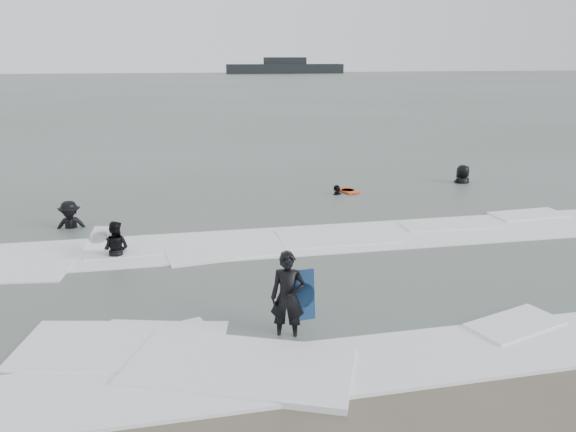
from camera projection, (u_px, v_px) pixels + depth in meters
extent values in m
plane|color=brown|center=(343.00, 349.00, 10.14)|extent=(320.00, 320.00, 0.00)
plane|color=#47544C|center=(191.00, 89.00, 85.48)|extent=(320.00, 320.00, 0.00)
imported|color=black|center=(288.00, 339.00, 10.50)|extent=(0.73, 0.59, 1.75)
imported|color=black|center=(117.00, 257.00, 14.76)|extent=(0.91, 0.81, 1.54)
imported|color=black|center=(71.00, 230.00, 17.00)|extent=(1.17, 0.71, 1.77)
imported|color=black|center=(337.00, 196.00, 21.18)|extent=(0.99, 0.77, 1.57)
imported|color=black|center=(462.00, 184.00, 23.06)|extent=(1.08, 0.83, 1.96)
cube|color=white|center=(353.00, 365.00, 9.57)|extent=(30.03, 2.32, 0.07)
cube|color=white|center=(281.00, 242.00, 15.78)|extent=(30.00, 2.60, 0.09)
cube|color=black|center=(285.00, 69.00, 155.18)|extent=(32.08, 5.73, 2.52)
cube|color=black|center=(285.00, 61.00, 154.58)|extent=(11.46, 3.44, 1.83)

